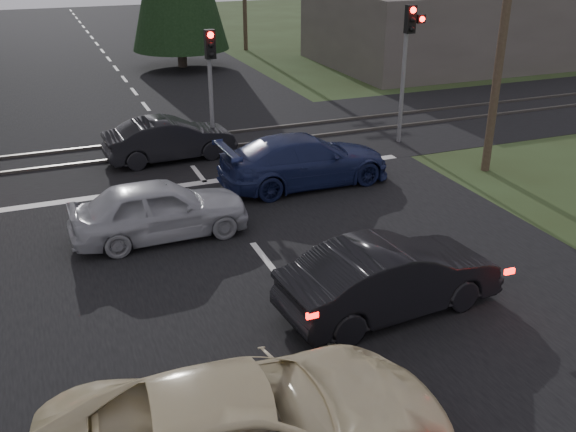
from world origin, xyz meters
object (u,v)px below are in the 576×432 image
utility_pole_near (506,14)px  traffic_signal_center (211,71)px  cream_coupe (251,430)px  traffic_signal_right (409,48)px  blue_sedan (305,160)px  dark_car_far (170,139)px  silver_car (160,209)px  dark_hatchback (390,277)px

utility_pole_near → traffic_signal_center: bearing=148.0°
utility_pole_near → cream_coupe: utility_pole_near is taller
traffic_signal_right → blue_sedan: 6.00m
traffic_signal_right → utility_pole_near: 3.87m
cream_coupe → blue_sedan: (5.06, 10.02, -0.04)m
cream_coupe → dark_car_far: bearing=-2.6°
dark_car_far → traffic_signal_right: bearing=-101.6°
traffic_signal_center → dark_car_far: 2.58m
blue_sedan → silver_car: bearing=111.5°
traffic_signal_center → dark_car_far: (-1.48, 0.01, -2.12)m
dark_car_far → traffic_signal_center: bearing=-93.4°
cream_coupe → silver_car: size_ratio=1.31×
traffic_signal_center → dark_hatchback: 10.91m
cream_coupe → dark_hatchback: (3.88, 3.00, -0.04)m
traffic_signal_right → traffic_signal_center: size_ratio=1.15×
traffic_signal_right → traffic_signal_center: traffic_signal_right is taller
cream_coupe → silver_car: cream_coupe is taller
cream_coupe → dark_car_far: cream_coupe is taller
utility_pole_near → silver_car: utility_pole_near is taller
dark_hatchback → silver_car: (-3.51, 5.02, -0.01)m
utility_pole_near → blue_sedan: (-5.77, 1.00, -3.98)m
dark_hatchback → blue_sedan: blue_sedan is taller
traffic_signal_right → utility_pole_near: (0.95, -3.47, 1.41)m
traffic_signal_right → dark_hatchback: 11.52m
traffic_signal_right → utility_pole_near: size_ratio=0.52×
traffic_signal_right → utility_pole_near: utility_pole_near is taller
traffic_signal_center → utility_pole_near: 9.05m
dark_hatchback → dark_car_far: dark_hatchback is taller
traffic_signal_center → dark_car_far: size_ratio=0.98×
dark_hatchback → dark_car_far: size_ratio=1.07×
traffic_signal_right → dark_hatchback: traffic_signal_right is taller
traffic_signal_right → traffic_signal_center: (-6.55, 1.20, -0.51)m
utility_pole_near → dark_hatchback: bearing=-139.1°
traffic_signal_right → dark_hatchback: size_ratio=1.05×
traffic_signal_right → dark_hatchback: (-6.00, -9.49, -2.58)m
traffic_signal_center → silver_car: traffic_signal_center is taller
traffic_signal_center → dark_hatchback: size_ratio=0.92×
dark_hatchback → traffic_signal_center: bearing=-2.1°
silver_car → traffic_signal_right: bearing=-65.8°
dark_hatchback → silver_car: dark_hatchback is taller
traffic_signal_right → cream_coupe: size_ratio=0.84×
blue_sedan → dark_hatchback: bearing=168.8°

